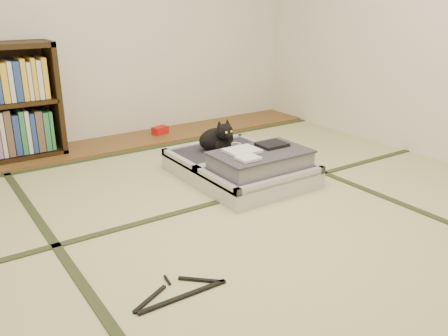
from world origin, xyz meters
TOP-DOWN VIEW (x-y plane):
  - floor at (0.00, 0.00)m, footprint 4.50×4.50m
  - wood_strip at (0.00, 2.00)m, footprint 4.00×0.50m
  - red_item at (0.44, 2.03)m, footprint 0.17×0.13m
  - tatami_borders at (0.00, 0.49)m, footprint 4.00×4.50m
  - suitcase at (0.41, 0.64)m, footprint 0.75×1.00m
  - cat at (0.39, 0.93)m, footprint 0.33×0.34m
  - cable_coil at (0.57, 0.96)m, footprint 0.10×0.10m
  - hanger at (-0.66, -0.35)m, footprint 0.45×0.21m

SIDE VIEW (x-z plane):
  - floor at x=0.00m, z-range 0.00..0.00m
  - tatami_borders at x=0.00m, z-range 0.00..0.01m
  - hanger at x=-0.66m, z-range 0.00..0.01m
  - wood_strip at x=0.00m, z-range 0.00..0.02m
  - red_item at x=0.44m, z-range 0.02..0.09m
  - suitcase at x=0.41m, z-range -0.04..0.25m
  - cable_coil at x=0.57m, z-range 0.14..0.17m
  - cat at x=0.39m, z-range 0.11..0.38m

